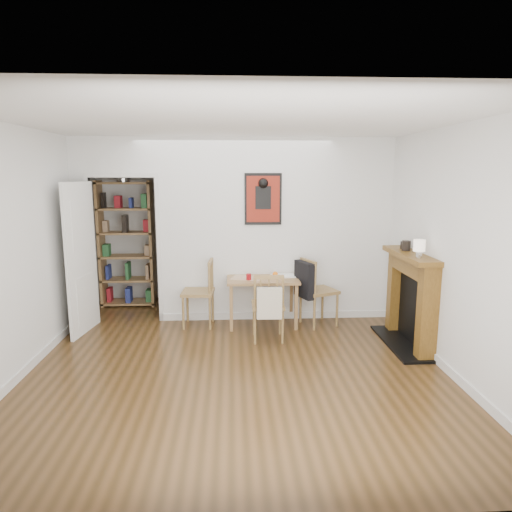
{
  "coord_description": "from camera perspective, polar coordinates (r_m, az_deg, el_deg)",
  "views": [
    {
      "loc": [
        -0.04,
        -5.06,
        2.11
      ],
      "look_at": [
        0.26,
        0.6,
        1.08
      ],
      "focal_mm": 32.0,
      "sensor_mm": 36.0,
      "label": 1
    }
  ],
  "objects": [
    {
      "name": "red_glass",
      "position": [
        6.21,
        -0.92,
        -2.64
      ],
      "size": [
        0.07,
        0.07,
        0.09
      ],
      "primitive_type": "cylinder",
      "color": "maroon",
      "rests_on": "dining_table"
    },
    {
      "name": "dining_table",
      "position": [
        6.36,
        0.83,
        -3.48
      ],
      "size": [
        0.99,
        0.63,
        0.67
      ],
      "color": "#9D7649",
      "rests_on": "ground"
    },
    {
      "name": "mantel_lamp",
      "position": [
        5.47,
        19.74,
        1.11
      ],
      "size": [
        0.13,
        0.13,
        0.21
      ],
      "color": "silver",
      "rests_on": "fireplace"
    },
    {
      "name": "chair_front",
      "position": [
        5.82,
        1.51,
        -6.23
      ],
      "size": [
        0.45,
        0.51,
        0.89
      ],
      "color": "olive",
      "rests_on": "ground"
    },
    {
      "name": "notebook",
      "position": [
        6.45,
        3.41,
        -2.49
      ],
      "size": [
        0.34,
        0.26,
        0.02
      ],
      "primitive_type": "cube",
      "rotation": [
        0.0,
        0.0,
        0.08
      ],
      "color": "white",
      "rests_on": "dining_table"
    },
    {
      "name": "ceramic_jar_a",
      "position": [
        5.94,
        18.26,
        1.24
      ],
      "size": [
        0.11,
        0.11,
        0.13
      ],
      "primitive_type": "cylinder",
      "color": "black",
      "rests_on": "fireplace"
    },
    {
      "name": "chair_left",
      "position": [
        6.39,
        -7.26,
        -4.61
      ],
      "size": [
        0.5,
        0.5,
        0.94
      ],
      "color": "olive",
      "rests_on": "ground"
    },
    {
      "name": "room_shell",
      "position": [
        6.46,
        -1.79,
        3.11
      ],
      "size": [
        5.2,
        5.2,
        5.2
      ],
      "color": "silver",
      "rests_on": "ground"
    },
    {
      "name": "ceramic_jar_b",
      "position": [
        6.09,
        17.93,
        1.31
      ],
      "size": [
        0.07,
        0.07,
        0.09
      ],
      "primitive_type": "cylinder",
      "color": "black",
      "rests_on": "fireplace"
    },
    {
      "name": "orange_fruit",
      "position": [
        6.4,
        2.41,
        -2.3
      ],
      "size": [
        0.08,
        0.08,
        0.08
      ],
      "primitive_type": "sphere",
      "color": "orange",
      "rests_on": "dining_table"
    },
    {
      "name": "placemat",
      "position": [
        6.35,
        -1.03,
        -2.73
      ],
      "size": [
        0.51,
        0.44,
        0.0
      ],
      "primitive_type": "cube",
      "rotation": [
        0.0,
        0.0,
        -0.3
      ],
      "color": "#BFB19E",
      "rests_on": "dining_table"
    },
    {
      "name": "chair_right",
      "position": [
        6.43,
        7.71,
        -4.31
      ],
      "size": [
        0.66,
        0.62,
        0.95
      ],
      "color": "olive",
      "rests_on": "ground"
    },
    {
      "name": "bookshelf",
      "position": [
        7.53,
        -15.84,
        1.36
      ],
      "size": [
        0.84,
        0.34,
        2.0
      ],
      "color": "#9D7649",
      "rests_on": "ground"
    },
    {
      "name": "ground",
      "position": [
        5.48,
        -2.46,
        -12.29
      ],
      "size": [
        5.2,
        5.2,
        0.0
      ],
      "primitive_type": "plane",
      "color": "#51351A",
      "rests_on": "ground"
    },
    {
      "name": "fireplace",
      "position": [
        5.94,
        18.86,
        -4.79
      ],
      "size": [
        0.45,
        1.25,
        1.16
      ],
      "color": "brown",
      "rests_on": "ground"
    }
  ]
}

